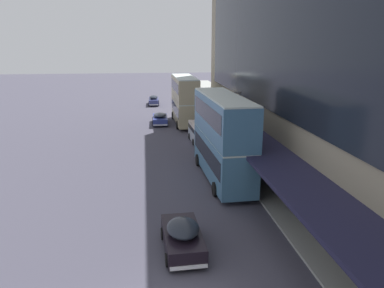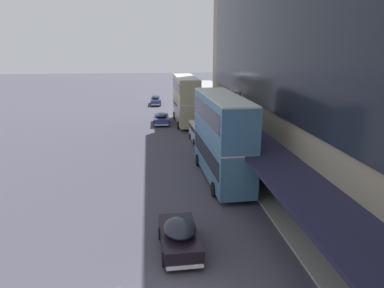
{
  "view_description": "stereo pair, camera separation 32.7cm",
  "coord_description": "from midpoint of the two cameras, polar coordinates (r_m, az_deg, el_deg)",
  "views": [
    {
      "loc": [
        -1.29,
        -12.48,
        10.16
      ],
      "look_at": [
        2.62,
        18.66,
        1.64
      ],
      "focal_mm": 35.0,
      "sensor_mm": 36.0,
      "label": 1
    },
    {
      "loc": [
        -0.97,
        -12.52,
        10.16
      ],
      "look_at": [
        2.62,
        18.66,
        1.64
      ],
      "focal_mm": 35.0,
      "sensor_mm": 36.0,
      "label": 2
    }
  ],
  "objects": [
    {
      "name": "pedestrian_at_kerb",
      "position": [
        24.05,
        14.63,
        -7.27
      ],
      "size": [
        0.59,
        0.36,
        1.86
      ],
      "color": "#1D3241",
      "rests_on": "sidewalk_kerb"
    },
    {
      "name": "sedan_trailing_near",
      "position": [
        19.27,
        -1.95,
        -13.84
      ],
      "size": [
        2.08,
        4.39,
        1.68
      ],
      "color": "black",
      "rests_on": "ground"
    },
    {
      "name": "sedan_second_mid",
      "position": [
        63.93,
        -6.01,
        6.67
      ],
      "size": [
        1.85,
        4.87,
        1.62
      ],
      "color": "navy",
      "rests_on": "ground"
    },
    {
      "name": "transit_bus_kerbside_front",
      "position": [
        28.04,
        4.35,
        1.34
      ],
      "size": [
        3.03,
        10.4,
        6.45
      ],
      "color": "teal",
      "rests_on": "ground"
    },
    {
      "name": "transit_bus_kerbside_rear",
      "position": [
        48.01,
        -1.33,
        6.92
      ],
      "size": [
        2.87,
        9.71,
        6.06
      ],
      "color": "tan",
      "rests_on": "ground"
    },
    {
      "name": "vw_van",
      "position": [
        39.61,
        0.89,
        1.95
      ],
      "size": [
        2.05,
        4.62,
        1.96
      ],
      "color": "#B3BDD1",
      "rests_on": "ground"
    },
    {
      "name": "street_lamp",
      "position": [
        31.09,
        6.56,
        3.28
      ],
      "size": [
        1.5,
        0.28,
        6.2
      ],
      "color": "#4C4C51",
      "rests_on": "sidewalk_kerb"
    },
    {
      "name": "sedan_lead_mid",
      "position": [
        48.44,
        -5.1,
        3.91
      ],
      "size": [
        2.07,
        4.87,
        1.48
      ],
      "color": "navy",
      "rests_on": "ground"
    }
  ]
}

